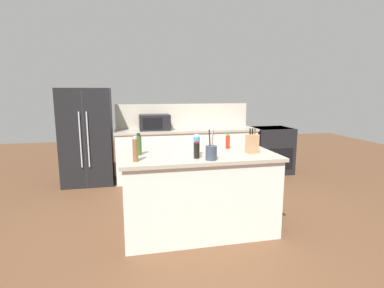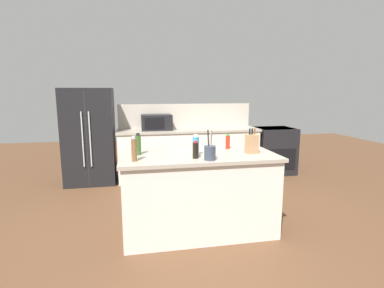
{
  "view_description": "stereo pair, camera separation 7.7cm",
  "coord_description": "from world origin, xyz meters",
  "px_view_note": "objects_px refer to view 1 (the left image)",
  "views": [
    {
      "loc": [
        -0.79,
        -3.3,
        1.66
      ],
      "look_at": [
        0.0,
        0.35,
        0.99
      ],
      "focal_mm": 28.0,
      "sensor_mm": 36.0,
      "label": 1
    },
    {
      "loc": [
        -0.72,
        -3.32,
        1.66
      ],
      "look_at": [
        0.0,
        0.35,
        0.99
      ],
      "focal_mm": 28.0,
      "sensor_mm": 36.0,
      "label": 2
    }
  ],
  "objects_px": {
    "range_oven": "(271,150)",
    "dish_soap_bottle": "(197,146)",
    "knife_block": "(252,143)",
    "hot_sauce_bottle": "(228,142)",
    "refrigerator": "(87,136)",
    "microwave": "(154,122)",
    "utensil_crock": "(211,152)",
    "soy_sauce_bottle": "(197,150)",
    "olive_oil_bottle": "(139,145)",
    "pepper_grinder": "(135,150)"
  },
  "relations": [
    {
      "from": "range_oven",
      "to": "hot_sauce_bottle",
      "type": "xyz_separation_m",
      "value": [
        -1.62,
        -1.98,
        0.56
      ]
    },
    {
      "from": "range_oven",
      "to": "knife_block",
      "type": "distance_m",
      "value": 2.78
    },
    {
      "from": "range_oven",
      "to": "dish_soap_bottle",
      "type": "bearing_deg",
      "value": -132.38
    },
    {
      "from": "range_oven",
      "to": "olive_oil_bottle",
      "type": "height_order",
      "value": "olive_oil_bottle"
    },
    {
      "from": "hot_sauce_bottle",
      "to": "range_oven",
      "type": "bearing_deg",
      "value": 50.74
    },
    {
      "from": "refrigerator",
      "to": "range_oven",
      "type": "height_order",
      "value": "refrigerator"
    },
    {
      "from": "hot_sauce_bottle",
      "to": "dish_soap_bottle",
      "type": "relative_size",
      "value": 0.78
    },
    {
      "from": "knife_block",
      "to": "dish_soap_bottle",
      "type": "distance_m",
      "value": 0.66
    },
    {
      "from": "pepper_grinder",
      "to": "soy_sauce_bottle",
      "type": "xyz_separation_m",
      "value": [
        0.65,
        0.01,
        -0.03
      ]
    },
    {
      "from": "knife_block",
      "to": "dish_soap_bottle",
      "type": "xyz_separation_m",
      "value": [
        -0.66,
        0.01,
        -0.0
      ]
    },
    {
      "from": "pepper_grinder",
      "to": "dish_soap_bottle",
      "type": "distance_m",
      "value": 0.69
    },
    {
      "from": "hot_sauce_bottle",
      "to": "soy_sauce_bottle",
      "type": "bearing_deg",
      "value": -138.39
    },
    {
      "from": "olive_oil_bottle",
      "to": "dish_soap_bottle",
      "type": "relative_size",
      "value": 1.05
    },
    {
      "from": "range_oven",
      "to": "dish_soap_bottle",
      "type": "distance_m",
      "value": 3.16
    },
    {
      "from": "dish_soap_bottle",
      "to": "soy_sauce_bottle",
      "type": "bearing_deg",
      "value": -103.05
    },
    {
      "from": "refrigerator",
      "to": "knife_block",
      "type": "relative_size",
      "value": 5.87
    },
    {
      "from": "range_oven",
      "to": "olive_oil_bottle",
      "type": "bearing_deg",
      "value": -141.97
    },
    {
      "from": "pepper_grinder",
      "to": "soy_sauce_bottle",
      "type": "height_order",
      "value": "pepper_grinder"
    },
    {
      "from": "range_oven",
      "to": "microwave",
      "type": "distance_m",
      "value": 2.43
    },
    {
      "from": "microwave",
      "to": "pepper_grinder",
      "type": "xyz_separation_m",
      "value": [
        -0.42,
        -2.44,
        -0.02
      ]
    },
    {
      "from": "microwave",
      "to": "dish_soap_bottle",
      "type": "xyz_separation_m",
      "value": [
        0.26,
        -2.3,
        -0.03
      ]
    },
    {
      "from": "range_oven",
      "to": "dish_soap_bottle",
      "type": "relative_size",
      "value": 3.88
    },
    {
      "from": "hot_sauce_bottle",
      "to": "dish_soap_bottle",
      "type": "xyz_separation_m",
      "value": [
        -0.47,
        -0.31,
        0.02
      ]
    },
    {
      "from": "knife_block",
      "to": "utensil_crock",
      "type": "height_order",
      "value": "utensil_crock"
    },
    {
      "from": "microwave",
      "to": "pepper_grinder",
      "type": "height_order",
      "value": "microwave"
    },
    {
      "from": "range_oven",
      "to": "pepper_grinder",
      "type": "xyz_separation_m",
      "value": [
        -2.77,
        -2.44,
        0.6
      ]
    },
    {
      "from": "utensil_crock",
      "to": "dish_soap_bottle",
      "type": "distance_m",
      "value": 0.27
    },
    {
      "from": "microwave",
      "to": "dish_soap_bottle",
      "type": "height_order",
      "value": "microwave"
    },
    {
      "from": "soy_sauce_bottle",
      "to": "dish_soap_bottle",
      "type": "xyz_separation_m",
      "value": [
        0.03,
        0.14,
        0.02
      ]
    },
    {
      "from": "soy_sauce_bottle",
      "to": "dish_soap_bottle",
      "type": "bearing_deg",
      "value": 76.95
    },
    {
      "from": "microwave",
      "to": "soy_sauce_bottle",
      "type": "relative_size",
      "value": 2.93
    },
    {
      "from": "knife_block",
      "to": "soy_sauce_bottle",
      "type": "relative_size",
      "value": 1.53
    },
    {
      "from": "olive_oil_bottle",
      "to": "refrigerator",
      "type": "bearing_deg",
      "value": 110.77
    },
    {
      "from": "utensil_crock",
      "to": "soy_sauce_bottle",
      "type": "height_order",
      "value": "utensil_crock"
    },
    {
      "from": "knife_block",
      "to": "hot_sauce_bottle",
      "type": "height_order",
      "value": "knife_block"
    },
    {
      "from": "pepper_grinder",
      "to": "range_oven",
      "type": "bearing_deg",
      "value": 41.37
    },
    {
      "from": "refrigerator",
      "to": "utensil_crock",
      "type": "relative_size",
      "value": 5.31
    },
    {
      "from": "refrigerator",
      "to": "dish_soap_bottle",
      "type": "distance_m",
      "value": 2.77
    },
    {
      "from": "refrigerator",
      "to": "microwave",
      "type": "bearing_deg",
      "value": -2.45
    },
    {
      "from": "dish_soap_bottle",
      "to": "utensil_crock",
      "type": "bearing_deg",
      "value": -67.61
    },
    {
      "from": "pepper_grinder",
      "to": "olive_oil_bottle",
      "type": "bearing_deg",
      "value": 81.32
    },
    {
      "from": "soy_sauce_bottle",
      "to": "dish_soap_bottle",
      "type": "relative_size",
      "value": 0.8
    },
    {
      "from": "refrigerator",
      "to": "soy_sauce_bottle",
      "type": "bearing_deg",
      "value": -60.12
    },
    {
      "from": "refrigerator",
      "to": "olive_oil_bottle",
      "type": "height_order",
      "value": "refrigerator"
    },
    {
      "from": "knife_block",
      "to": "hot_sauce_bottle",
      "type": "relative_size",
      "value": 1.58
    },
    {
      "from": "knife_block",
      "to": "hot_sauce_bottle",
      "type": "bearing_deg",
      "value": 110.2
    },
    {
      "from": "microwave",
      "to": "pepper_grinder",
      "type": "distance_m",
      "value": 2.48
    },
    {
      "from": "knife_block",
      "to": "pepper_grinder",
      "type": "distance_m",
      "value": 1.35
    },
    {
      "from": "soy_sauce_bottle",
      "to": "olive_oil_bottle",
      "type": "bearing_deg",
      "value": 153.36
    },
    {
      "from": "utensil_crock",
      "to": "olive_oil_bottle",
      "type": "height_order",
      "value": "utensil_crock"
    }
  ]
}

